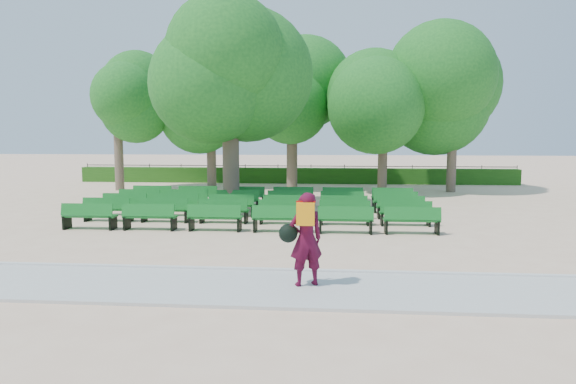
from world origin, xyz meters
name	(u,v)px	position (x,y,z in m)	size (l,w,h in m)	color
ground	(262,222)	(0.00, 0.00, 0.00)	(120.00, 120.00, 0.00)	beige
paving	(206,287)	(0.00, -7.40, 0.03)	(30.00, 2.20, 0.06)	#BBBCB7
curb	(220,270)	(0.00, -6.25, 0.05)	(30.00, 0.12, 0.10)	silver
hedge	(294,176)	(0.00, 14.00, 0.45)	(26.00, 0.70, 0.90)	#245816
fence	(294,182)	(0.00, 14.40, 0.00)	(26.00, 0.10, 1.02)	black
tree_line	(288,190)	(0.00, 10.00, 0.00)	(21.80, 6.80, 7.04)	#207021
bench_array	(260,214)	(-0.21, 1.03, 0.08)	(1.62, 0.61, 1.00)	#136D21
tree_among	(230,82)	(-1.50, 2.53, 4.76)	(5.27, 5.27, 7.16)	brown
person	(305,238)	(1.80, -7.25, 0.95)	(0.86, 0.62, 1.72)	#470A21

